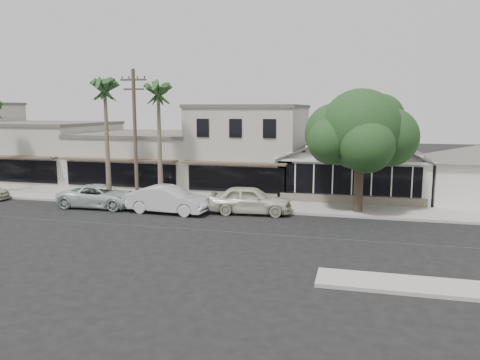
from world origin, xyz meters
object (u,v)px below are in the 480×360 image
(car_0, at_px, (250,200))
(car_1, at_px, (168,200))
(car_2, at_px, (100,196))
(utility_pole, at_px, (135,134))
(shade_tree, at_px, (359,132))

(car_0, xyz_separation_m, car_1, (-5.00, -1.08, -0.02))
(car_0, xyz_separation_m, car_2, (-10.00, -0.65, -0.12))
(car_1, bearing_deg, utility_pole, 63.58)
(car_1, relative_size, shade_tree, 0.67)
(car_0, bearing_deg, car_1, 97.19)
(car_0, bearing_deg, utility_pole, 80.36)
(car_2, height_order, shade_tree, shade_tree)
(car_0, distance_m, shade_tree, 7.85)
(car_0, xyz_separation_m, shade_tree, (6.39, 1.84, 4.17))
(utility_pole, relative_size, car_1, 1.76)
(car_1, bearing_deg, car_2, 88.77)
(utility_pole, xyz_separation_m, car_2, (-2.02, -1.30, -4.04))
(car_0, relative_size, shade_tree, 0.66)
(utility_pole, height_order, car_2, utility_pole)
(car_1, xyz_separation_m, car_2, (-5.00, 0.43, -0.10))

